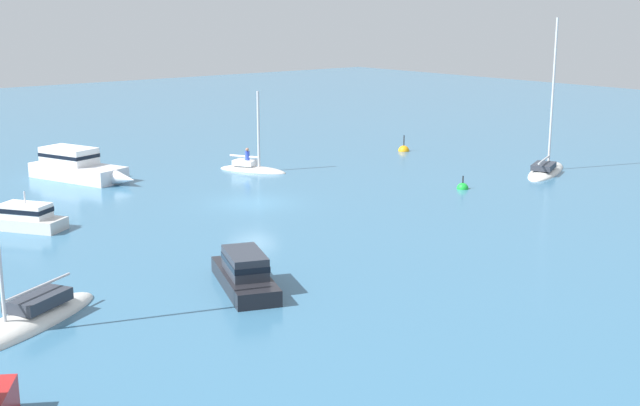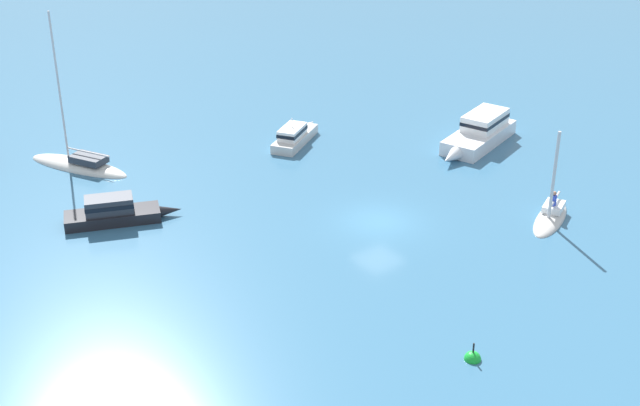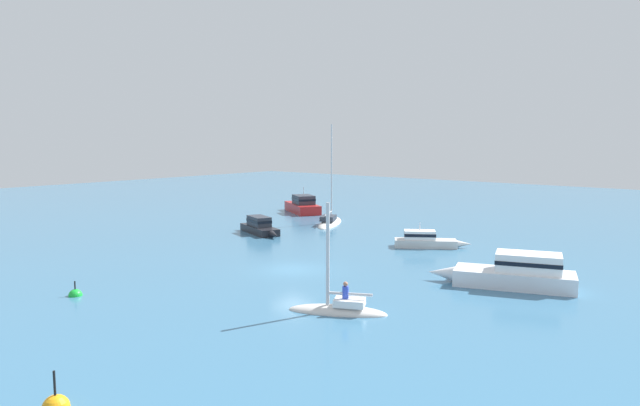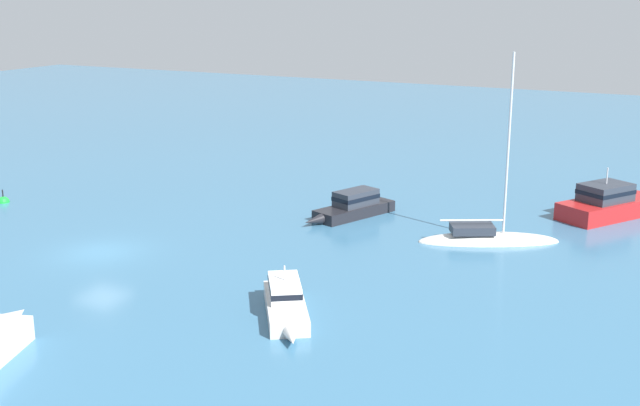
% 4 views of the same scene
% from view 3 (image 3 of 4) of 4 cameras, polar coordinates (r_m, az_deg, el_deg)
% --- Properties ---
extents(ground_plane, '(160.00, 160.00, 0.00)m').
position_cam_3_polar(ground_plane, '(38.31, -2.64, -6.61)').
color(ground_plane, teal).
extents(yacht, '(5.16, 3.60, 5.88)m').
position_cam_3_polar(yacht, '(29.19, 1.85, -10.51)').
color(yacht, silver).
rests_on(yacht, ground).
extents(sailboat_1, '(5.17, 7.58, 10.54)m').
position_cam_3_polar(sailboat_1, '(58.06, 0.99, -1.99)').
color(sailboat_1, silver).
rests_on(sailboat_1, ground).
extents(motor_cruiser, '(8.49, 4.54, 2.05)m').
position_cam_3_polar(motor_cruiser, '(35.63, 18.75, -6.57)').
color(motor_cruiser, white).
rests_on(motor_cruiser, ground).
extents(launch, '(7.96, 5.87, 3.02)m').
position_cam_3_polar(launch, '(67.19, -1.80, -0.23)').
color(launch, '#B21E1E').
rests_on(launch, ground).
extents(launch_1, '(5.65, 4.24, 1.97)m').
position_cam_3_polar(launch_1, '(46.58, 10.43, -3.65)').
color(launch_1, silver).
rests_on(launch_1, ground).
extents(launch_2, '(6.50, 3.53, 1.55)m').
position_cam_3_polar(launch_2, '(52.62, -5.96, -2.34)').
color(launch_2, black).
rests_on(launch_2, ground).
extents(mooring_buoy, '(0.74, 0.74, 1.20)m').
position_cam_3_polar(mooring_buoy, '(34.87, -23.10, -8.45)').
color(mooring_buoy, green).
rests_on(mooring_buoy, ground).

